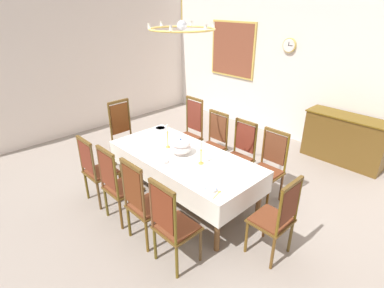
{
  "coord_description": "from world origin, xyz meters",
  "views": [
    {
      "loc": [
        2.87,
        -2.84,
        2.77
      ],
      "look_at": [
        0.12,
        -0.19,
        0.96
      ],
      "focal_mm": 28.55,
      "sensor_mm": 36.0,
      "label": 1
    }
  ],
  "objects": [
    {
      "name": "chair_south_d",
      "position": [
        0.83,
        -1.17,
        0.57
      ],
      "size": [
        0.44,
        0.42,
        1.12
      ],
      "color": "#564A14",
      "rests_on": "ground"
    },
    {
      "name": "bowl_near_left",
      "position": [
        -0.97,
        0.11,
        0.78
      ],
      "size": [
        0.19,
        0.19,
        0.03
      ],
      "color": "silver",
      "rests_on": "tablecloth"
    },
    {
      "name": "tablecloth",
      "position": [
        0.0,
        -0.24,
        0.69
      ],
      "size": [
        2.3,
        1.06,
        0.32
      ],
      "color": "white",
      "rests_on": "dining_table"
    },
    {
      "name": "spoon_secondary",
      "position": [
        0.98,
        -0.59,
        0.77
      ],
      "size": [
        0.06,
        0.17,
        0.01
      ],
      "rotation": [
        0.0,
        0.0,
        0.26
      ],
      "color": "gold",
      "rests_on": "tablecloth"
    },
    {
      "name": "mounted_clock",
      "position": [
        -0.35,
        2.95,
        1.95
      ],
      "size": [
        0.28,
        0.06,
        0.28
      ],
      "color": "#D1B251"
    },
    {
      "name": "sideboard",
      "position": [
        1.14,
        2.71,
        0.45
      ],
      "size": [
        1.44,
        0.48,
        0.9
      ],
      "rotation": [
        0.0,
        0.0,
        3.14
      ],
      "color": "brown",
      "rests_on": "ground"
    },
    {
      "name": "framed_painting",
      "position": [
        -1.79,
        2.96,
        1.72
      ],
      "size": [
        1.25,
        0.05,
        1.25
      ],
      "color": "#D1B251"
    },
    {
      "name": "dining_table",
      "position": [
        0.0,
        -0.24,
        0.69
      ],
      "size": [
        2.28,
        1.04,
        0.76
      ],
      "color": "brown",
      "rests_on": "ground"
    },
    {
      "name": "left_wall",
      "position": [
        -3.64,
        0.0,
        1.57
      ],
      "size": [
        0.08,
        5.97,
        3.14
      ],
      "primitive_type": "cube",
      "color": "silver",
      "rests_on": "ground"
    },
    {
      "name": "chair_head_east",
      "position": [
        1.54,
        -0.24,
        0.56
      ],
      "size": [
        0.42,
        0.44,
        1.07
      ],
      "rotation": [
        0.0,
        0.0,
        1.57
      ],
      "color": "brown",
      "rests_on": "ground"
    },
    {
      "name": "chandelier",
      "position": [
        0.0,
        -0.24,
        2.46
      ],
      "size": [
        0.81,
        0.8,
        0.66
      ],
      "color": "gold"
    },
    {
      "name": "chair_head_west",
      "position": [
        -1.55,
        -0.24,
        0.6
      ],
      "size": [
        0.42,
        0.44,
        1.2
      ],
      "rotation": [
        0.0,
        0.0,
        -1.57
      ],
      "color": "#573E16",
      "rests_on": "ground"
    },
    {
      "name": "candlestick_east",
      "position": [
        0.35,
        -0.24,
        0.89
      ],
      "size": [
        0.07,
        0.07,
        0.32
      ],
      "color": "gold",
      "rests_on": "tablecloth"
    },
    {
      "name": "ground",
      "position": [
        0.0,
        0.0,
        -0.02
      ],
      "size": [
        7.19,
        5.97,
        0.04
      ],
      "primitive_type": "cube",
      "color": "gray"
    },
    {
      "name": "chair_south_a",
      "position": [
        -0.86,
        -1.17,
        0.55
      ],
      "size": [
        0.44,
        0.42,
        1.06
      ],
      "color": "brown",
      "rests_on": "ground"
    },
    {
      "name": "soup_tureen",
      "position": [
        -0.06,
        -0.24,
        0.88
      ],
      "size": [
        0.31,
        0.31,
        0.24
      ],
      "color": "silver",
      "rests_on": "tablecloth"
    },
    {
      "name": "chair_south_c",
      "position": [
        0.29,
        -1.17,
        0.58
      ],
      "size": [
        0.44,
        0.42,
        1.14
      ],
      "color": "brown",
      "rests_on": "ground"
    },
    {
      "name": "back_wall",
      "position": [
        0.0,
        3.03,
        1.57
      ],
      "size": [
        7.19,
        0.08,
        3.14
      ],
      "primitive_type": "cube",
      "color": "silver",
      "rests_on": "ground"
    },
    {
      "name": "chair_north_c",
      "position": [
        0.29,
        0.68,
        0.56
      ],
      "size": [
        0.44,
        0.42,
        1.08
      ],
      "rotation": [
        0.0,
        0.0,
        3.14
      ],
      "color": "brown",
      "rests_on": "ground"
    },
    {
      "name": "bowl_near_right",
      "position": [
        0.88,
        -0.62,
        0.78
      ],
      "size": [
        0.14,
        0.14,
        0.03
      ],
      "color": "silver",
      "rests_on": "tablecloth"
    },
    {
      "name": "chair_south_b",
      "position": [
        -0.28,
        -1.17,
        0.57
      ],
      "size": [
        0.44,
        0.42,
        1.11
      ],
      "color": "brown",
      "rests_on": "ground"
    },
    {
      "name": "bowl_far_left",
      "position": [
        -0.04,
        -0.59,
        0.78
      ],
      "size": [
        0.16,
        0.16,
        0.04
      ],
      "color": "silver",
      "rests_on": "tablecloth"
    },
    {
      "name": "spoon_primary",
      "position": [
        -1.09,
        0.14,
        0.77
      ],
      "size": [
        0.06,
        0.17,
        0.01
      ],
      "rotation": [
        0.0,
        0.0,
        -0.27
      ],
      "color": "gold",
      "rests_on": "tablecloth"
    },
    {
      "name": "candlestick_west",
      "position": [
        -0.35,
        -0.24,
        0.91
      ],
      "size": [
        0.07,
        0.07,
        0.37
      ],
      "color": "gold",
      "rests_on": "tablecloth"
    },
    {
      "name": "chair_north_a",
      "position": [
        -0.86,
        0.69,
        0.6
      ],
      "size": [
        0.44,
        0.42,
        1.2
      ],
      "rotation": [
        0.0,
        0.0,
        3.14
      ],
      "color": "brown",
      "rests_on": "ground"
    },
    {
      "name": "chair_north_b",
      "position": [
        -0.28,
        0.68,
        0.56
      ],
      "size": [
        0.44,
        0.42,
        1.09
      ],
      "rotation": [
        0.0,
        0.0,
        3.14
      ],
      "color": "brown",
      "rests_on": "ground"
    },
    {
      "name": "chair_north_d",
      "position": [
        0.83,
        0.68,
        0.56
      ],
      "size": [
        0.44,
        0.42,
        1.09
      ],
      "rotation": [
        0.0,
        0.0,
        3.14
      ],
      "color": "#5F3A12",
      "rests_on": "ground"
    }
  ]
}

